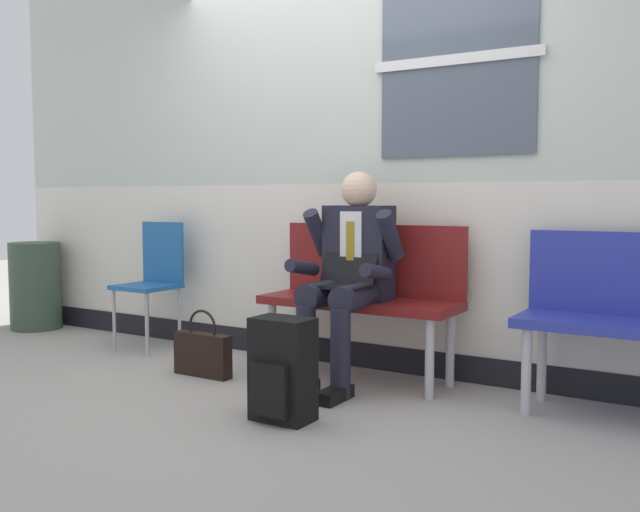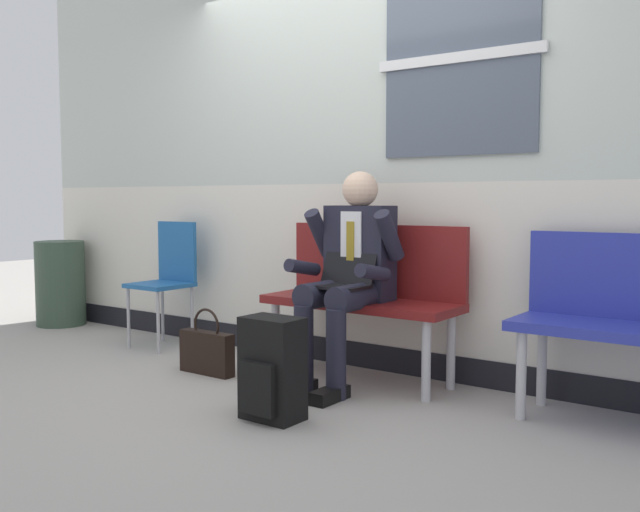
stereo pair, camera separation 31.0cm
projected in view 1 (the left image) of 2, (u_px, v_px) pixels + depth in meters
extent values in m
plane|color=#9E9991|center=(283.00, 387.00, 4.04)|extent=(18.00, 18.00, 0.00)
cube|color=beige|center=(346.00, 45.00, 4.49)|extent=(6.17, 0.12, 1.77)
cube|color=silver|center=(346.00, 262.00, 4.60)|extent=(6.17, 0.12, 1.01)
cube|color=black|center=(345.00, 350.00, 4.65)|extent=(6.17, 0.14, 0.16)
cube|color=#4C5666|center=(456.00, 60.00, 4.04)|extent=(0.94, 0.02, 1.10)
cube|color=silver|center=(455.00, 60.00, 4.03)|extent=(1.02, 0.03, 0.06)
cube|color=maroon|center=(358.00, 303.00, 4.17)|extent=(1.20, 0.42, 0.05)
cube|color=maroon|center=(373.00, 260.00, 4.30)|extent=(1.20, 0.04, 0.43)
cylinder|color=#B7B7BC|center=(272.00, 339.00, 4.33)|extent=(0.05, 0.05, 0.44)
cylinder|color=#B7B7BC|center=(299.00, 331.00, 4.59)|extent=(0.05, 0.05, 0.44)
cylinder|color=#B7B7BC|center=(430.00, 359.00, 3.79)|extent=(0.05, 0.05, 0.44)
cylinder|color=#B7B7BC|center=(450.00, 349.00, 4.04)|extent=(0.05, 0.05, 0.44)
cylinder|color=#B7B7BC|center=(526.00, 371.00, 3.51)|extent=(0.05, 0.05, 0.44)
cylinder|color=#B7B7BC|center=(542.00, 360.00, 3.77)|extent=(0.05, 0.05, 0.44)
cylinder|color=#1E1E2D|center=(324.00, 294.00, 4.04)|extent=(0.15, 0.40, 0.15)
cylinder|color=#1E1E2D|center=(306.00, 349.00, 3.91)|extent=(0.11, 0.11, 0.49)
cube|color=black|center=(300.00, 389.00, 3.87)|extent=(0.10, 0.26, 0.07)
cylinder|color=#1E1E2D|center=(358.00, 297.00, 3.93)|extent=(0.15, 0.40, 0.15)
cylinder|color=#1E1E2D|center=(340.00, 354.00, 3.79)|extent=(0.11, 0.11, 0.49)
cube|color=black|center=(335.00, 395.00, 3.76)|extent=(0.10, 0.26, 0.07)
cube|color=#1E1E2D|center=(359.00, 252.00, 4.14)|extent=(0.40, 0.18, 0.55)
cube|color=silver|center=(351.00, 245.00, 4.06)|extent=(0.14, 0.01, 0.39)
cube|color=olive|center=(350.00, 250.00, 4.06)|extent=(0.05, 0.01, 0.33)
sphere|color=beige|center=(359.00, 189.00, 4.11)|extent=(0.21, 0.21, 0.21)
cylinder|color=#1E1E2D|center=(318.00, 233.00, 4.20)|extent=(0.09, 0.25, 0.30)
cylinder|color=#1E1E2D|center=(302.00, 268.00, 4.07)|extent=(0.08, 0.27, 0.12)
cylinder|color=#1E1E2D|center=(390.00, 235.00, 3.95)|extent=(0.09, 0.25, 0.30)
cylinder|color=#1E1E2D|center=(376.00, 272.00, 3.82)|extent=(0.08, 0.27, 0.12)
cube|color=black|center=(338.00, 286.00, 3.95)|extent=(0.35, 0.22, 0.02)
cube|color=black|center=(349.00, 265.00, 4.06)|extent=(0.35, 0.08, 0.21)
cube|color=black|center=(283.00, 369.00, 3.42)|extent=(0.29, 0.19, 0.50)
cube|color=black|center=(269.00, 390.00, 3.33)|extent=(0.20, 0.04, 0.25)
cube|color=black|center=(203.00, 355.00, 4.28)|extent=(0.39, 0.09, 0.26)
torus|color=black|center=(202.00, 327.00, 4.27)|extent=(0.21, 0.02, 0.21)
cube|color=#1E5999|center=(146.00, 287.00, 5.00)|extent=(0.38, 0.38, 0.03)
cube|color=#1E5999|center=(163.00, 252.00, 5.13)|extent=(0.38, 0.03, 0.44)
cylinder|color=#A5A5AA|center=(114.00, 321.00, 4.97)|extent=(0.02, 0.02, 0.44)
cylinder|color=#A5A5AA|center=(147.00, 325.00, 4.80)|extent=(0.02, 0.02, 0.44)
cylinder|color=#A5A5AA|center=(147.00, 314.00, 5.24)|extent=(0.02, 0.02, 0.44)
cylinder|color=#A5A5AA|center=(179.00, 318.00, 5.07)|extent=(0.02, 0.02, 0.44)
cylinder|color=#334738|center=(35.00, 286.00, 5.84)|extent=(0.41, 0.41, 0.72)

